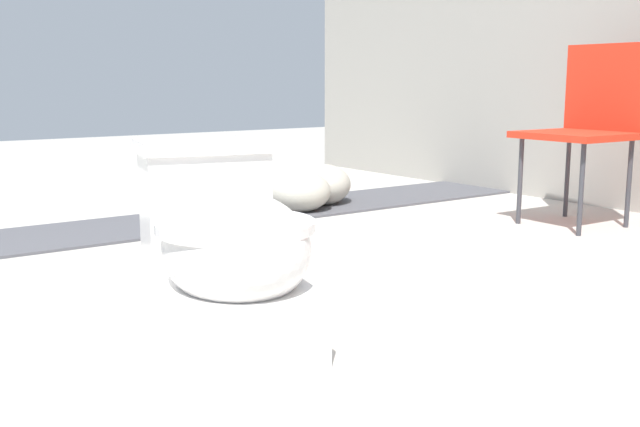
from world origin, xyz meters
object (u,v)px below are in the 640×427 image
Objects in this scene: boulder_near at (297,191)px; boulder_far at (322,185)px; toilet at (226,256)px; folding_chair_left at (592,114)px.

boulder_far is at bearing 115.78° from boulder_near.
folding_chair_left is at bearing 114.63° from toilet.
boulder_far is (-1.58, 1.44, -0.11)m from toilet.
folding_chair_left is 1.46m from boulder_near.
toilet is 2.04× the size of boulder_near.
toilet reaches higher than boulder_near.
folding_chair_left is 2.44× the size of boulder_near.
boulder_far reaches higher than boulder_near.
toilet is at bearing -42.49° from boulder_far.
folding_chair_left reaches higher than toilet.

